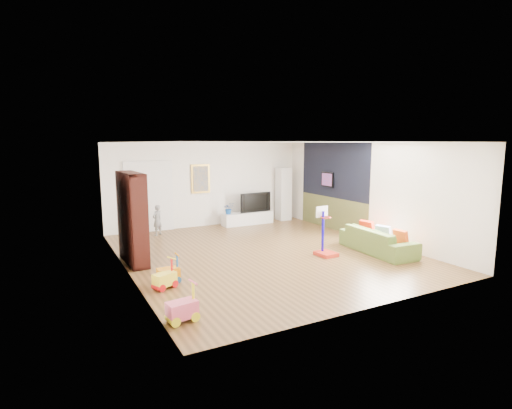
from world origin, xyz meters
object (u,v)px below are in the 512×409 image
bookshelf (132,218)px  basketball_hoop (327,232)px  sofa (378,240)px  media_console (248,218)px

bookshelf → basketball_hoop: bearing=-23.5°
bookshelf → sofa: bookshelf is taller
bookshelf → basketball_hoop: size_ratio=1.72×
basketball_hoop → media_console: bearing=85.5°
media_console → sofa: size_ratio=0.84×
media_console → basketball_hoop: 4.26m
sofa → media_console: bearing=19.6°
media_console → bookshelf: bookshelf is taller
media_console → bookshelf: size_ratio=0.85×
media_console → basketball_hoop: bearing=-91.5°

